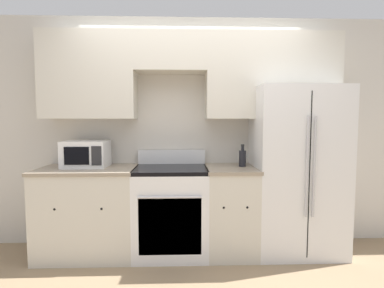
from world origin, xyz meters
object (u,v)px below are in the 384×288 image
at_px(oven_range, 171,210).
at_px(microwave, 86,154).
at_px(bottle, 242,158).
at_px(refrigerator, 296,170).

relative_size(oven_range, microwave, 2.41).
bearing_deg(bottle, microwave, 178.74).
distance_m(oven_range, microwave, 1.09).
distance_m(refrigerator, bottle, 0.60).
xyz_separation_m(refrigerator, microwave, (-2.27, 0.03, 0.18)).
height_order(oven_range, bottle, bottle).
relative_size(oven_range, bottle, 4.53).
distance_m(refrigerator, microwave, 2.28).
distance_m(microwave, bottle, 1.69).
xyz_separation_m(refrigerator, bottle, (-0.59, -0.00, 0.14)).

